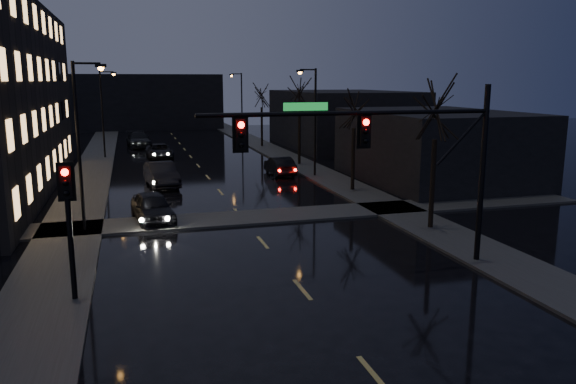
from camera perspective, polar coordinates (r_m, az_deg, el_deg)
sidewalk_left at (r=45.26m, az=-19.40°, el=1.64°), size 3.00×140.00×0.12m
sidewalk_right at (r=47.28m, az=1.62°, el=2.66°), size 3.00×140.00×0.12m
sidewalk_cross at (r=29.50m, az=-4.59°, el=-2.64°), size 40.00×3.00×0.12m
commercial_right_near at (r=41.59m, az=14.69°, el=4.51°), size 10.00×14.00×5.00m
commercial_right_far at (r=61.98m, az=5.58°, el=7.40°), size 12.00×18.00×6.00m
far_block at (r=87.70m, az=-14.32°, el=8.88°), size 22.00×10.00×8.00m
signal_mast at (r=20.94m, az=10.86°, el=4.85°), size 11.11×0.41×7.00m
signal_pole_left at (r=19.16m, az=-21.41°, el=-1.95°), size 0.35×0.41×4.53m
tree_near at (r=27.41m, az=14.87°, el=8.98°), size 3.52×3.52×8.08m
tree_mid_a at (r=36.39m, az=6.76°, el=9.14°), size 3.30×3.30×7.58m
tree_mid_b at (r=47.68m, az=1.18°, el=10.64°), size 3.74×3.74×8.59m
tree_far at (r=61.21m, az=-2.71°, el=10.26°), size 3.43×3.43×7.88m
streetlight_l_near at (r=27.78m, az=-20.14°, el=5.71°), size 1.53×0.28×8.00m
streetlight_l_far at (r=54.70m, az=-18.15°, el=8.25°), size 1.53×0.28×8.00m
streetlight_r_mid at (r=41.78m, az=2.51°, el=8.02°), size 1.53×0.28×8.00m
streetlight_r_far at (r=68.90m, az=-4.90°, el=9.27°), size 1.53×0.28×8.00m
oncoming_car_a at (r=29.55m, az=-13.61°, el=-1.51°), size 2.38×4.64×1.51m
oncoming_car_b at (r=39.33m, az=-12.73°, el=1.76°), size 2.35×5.17×1.64m
oncoming_car_c at (r=53.61m, az=-12.92°, el=4.07°), size 2.39×4.94×1.36m
oncoming_car_d at (r=63.40m, az=-14.94°, el=5.18°), size 2.79×5.81×1.63m
lead_car at (r=42.95m, az=-0.85°, el=2.67°), size 1.55×4.33×1.42m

